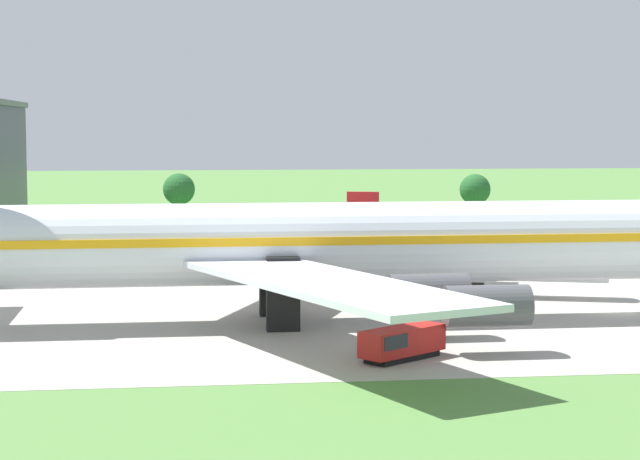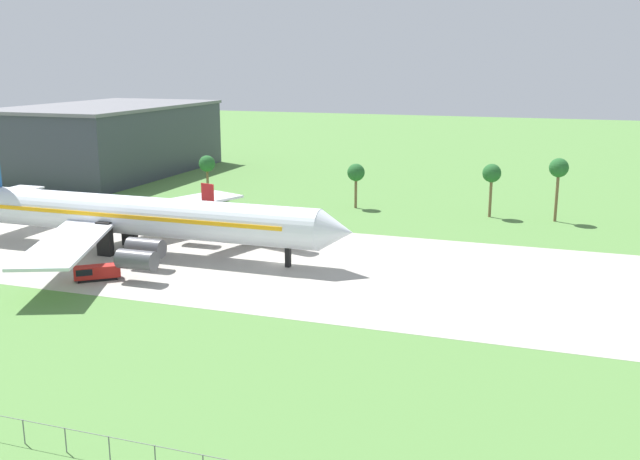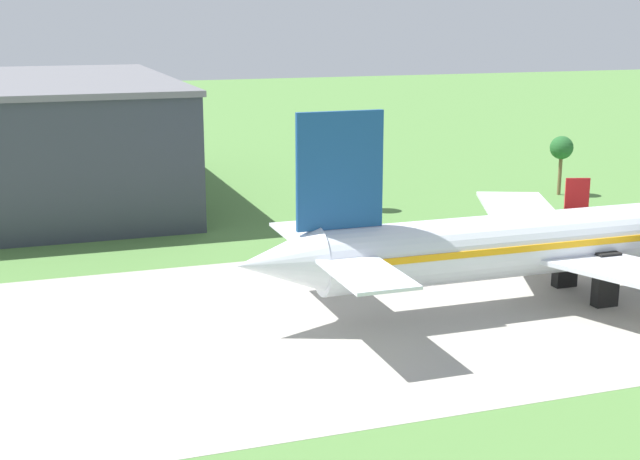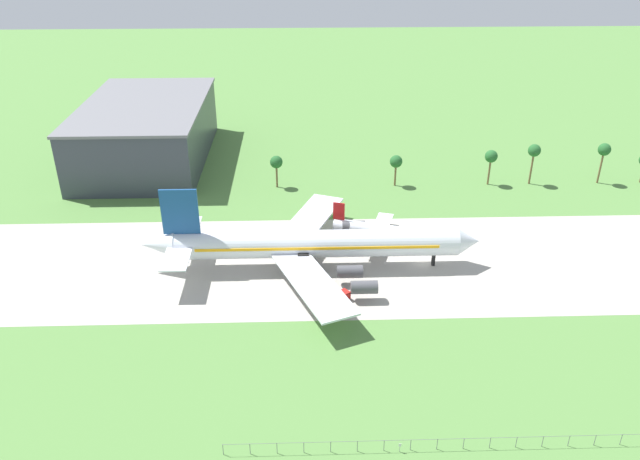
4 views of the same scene
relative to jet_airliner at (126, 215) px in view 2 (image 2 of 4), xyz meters
The scene contains 8 objects.
ground_plane 26.49m from the jet_airliner, ahead, with size 600.00×600.00×0.00m, color #517F3D.
taxiway_strip 26.49m from the jet_airliner, ahead, with size 320.00×44.00×0.02m.
jet_airliner is the anchor object (origin of this frame).
regional_aircraft 20.31m from the jet_airliner, 35.23° to the left, with size 22.22×20.28×9.03m.
baggage_tug 16.20m from the jet_airliner, 72.90° to the right, with size 6.16×5.37×2.08m.
perimeter_fence 59.56m from the jet_airliner, 64.29° to the right, with size 80.10×0.10×2.10m.
terminal_building 84.94m from the jet_airliner, 126.35° to the left, with size 36.72×61.20×18.36m.
palm_tree_row 69.28m from the jet_airliner, 40.50° to the left, with size 110.21×3.60×12.15m.
Camera 2 is at (38.94, -96.13, 29.91)m, focal length 40.00 mm.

